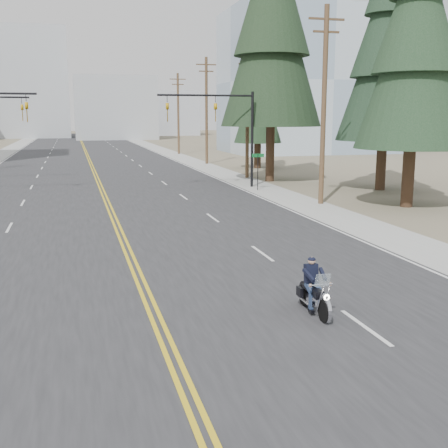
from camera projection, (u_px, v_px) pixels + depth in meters
name	position (u px, v px, depth m)	size (l,w,h in m)	color
ground_plane	(210.00, 447.00, 9.05)	(400.00, 400.00, 0.00)	#776D56
road	(87.00, 156.00, 75.42)	(20.00, 200.00, 0.01)	#303033
sidewalk_right	(172.00, 154.00, 78.36)	(3.00, 200.00, 0.01)	#A5A5A0
traffic_mast_right	(226.00, 120.00, 40.75)	(7.10, 0.26, 7.00)	black
street_sign	(258.00, 165.00, 39.91)	(0.90, 0.06, 2.62)	black
utility_pole_b	(324.00, 103.00, 32.91)	(2.20, 0.30, 11.50)	brown
utility_pole_c	(247.00, 110.00, 47.18)	(2.20, 0.30, 11.00)	brown
utility_pole_d	(206.00, 109.00, 61.36)	(2.20, 0.30, 11.50)	brown
utility_pole_e	(178.00, 112.00, 77.53)	(2.20, 0.30, 11.00)	brown
glass_building	(310.00, 83.00, 81.69)	(24.00, 16.00, 20.00)	#9EB5CC
haze_bldg_b	(115.00, 108.00, 128.29)	(18.00, 14.00, 14.00)	#ADB2B7
haze_bldg_c	(269.00, 98.00, 121.85)	(16.00, 12.00, 18.00)	#B7BCC6
haze_bldg_d	(26.00, 84.00, 136.28)	(20.00, 15.00, 26.00)	#ADB2B7
haze_bldg_e	(170.00, 113.00, 156.52)	(14.00, 14.00, 12.00)	#B7BCC6
motorcyclist	(315.00, 287.00, 15.01)	(0.83, 1.94, 1.52)	black
conifer_near	(417.00, 33.00, 31.15)	(6.45, 6.45, 17.07)	#382619
conifer_mid	(388.00, 43.00, 38.69)	(6.66, 6.66, 17.75)	#382619
conifer_tall	(272.00, 17.00, 43.57)	(8.01, 8.01, 22.25)	#382619
conifer_far	(258.00, 94.00, 56.05)	(4.83, 4.83, 12.93)	#382619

